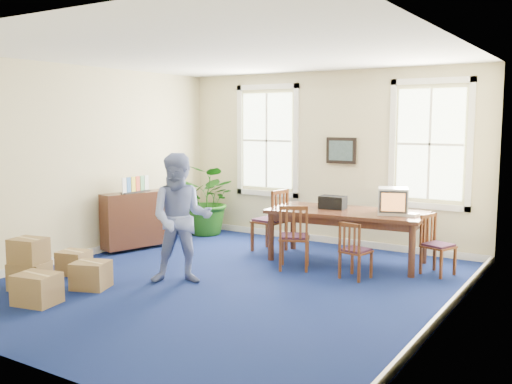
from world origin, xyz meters
The scene contains 25 objects.
floor centered at (0.00, 0.00, 0.00)m, with size 6.50×6.50×0.00m, color navy.
ceiling centered at (0.00, 0.00, 3.20)m, with size 6.50×6.50×0.00m, color white.
wall_back centered at (0.00, 3.25, 1.60)m, with size 6.50×6.50×0.00m, color beige.
wall_front centered at (0.00, -3.25, 1.60)m, with size 6.50×6.50×0.00m, color beige.
wall_left centered at (-3.00, 0.00, 1.60)m, with size 6.50×6.50×0.00m, color beige.
wall_right centered at (3.00, 0.00, 1.60)m, with size 6.50×6.50×0.00m, color beige.
baseboard_back centered at (0.00, 3.22, 0.06)m, with size 6.00×0.04×0.12m, color white.
baseboard_left centered at (-2.97, 0.00, 0.06)m, with size 0.04×6.50×0.12m, color white.
baseboard_right centered at (2.97, 0.00, 0.06)m, with size 0.04×6.50×0.12m, color white.
window_left centered at (-1.30, 3.23, 1.90)m, with size 1.40×0.12×2.20m, color white, non-canonical shape.
window_right centered at (1.90, 3.23, 1.90)m, with size 1.40×0.12×2.20m, color white, non-canonical shape.
wall_picture centered at (0.30, 3.20, 1.75)m, with size 0.58×0.06×0.48m, color black, non-canonical shape.
conference_table centered at (0.93, 2.06, 0.42)m, with size 2.49×1.13×0.85m, color #472517, non-canonical shape.
crt_tv centered at (1.66, 2.11, 1.05)m, with size 0.45×0.49×0.41m, color #B7B7BC, non-canonical shape.
game_console centered at (2.00, 2.06, 0.87)m, with size 0.14×0.18×0.05m, color white.
equipment_bag centered at (0.65, 2.11, 0.95)m, with size 0.42×0.27×0.21m, color black.
chair_near_left centered at (0.42, 1.21, 0.51)m, with size 0.46×0.46×1.02m, color brown, non-canonical shape.
chair_near_right centered at (1.44, 1.21, 0.42)m, with size 0.38×0.38×0.85m, color brown, non-canonical shape.
chair_end_left centered at (-0.54, 2.06, 0.55)m, with size 0.50×0.50×1.11m, color brown, non-canonical shape.
chair_end_right centered at (2.40, 2.06, 0.45)m, with size 0.40×0.40×0.90m, color brown, non-canonical shape.
man centered at (-0.57, -0.32, 0.92)m, with size 0.90×0.70×1.85m, color #7484BF.
credenza centered at (-2.61, 0.87, 0.48)m, with size 0.35×1.23×0.97m, color #472517.
brochure_rack centered at (-2.59, 0.87, 1.12)m, with size 0.12×0.68×0.30m, color #99999E, non-canonical shape.
potted_plant centered at (-2.33, 2.66, 0.71)m, with size 1.28×1.11×1.42m, color #164A10.
cardboard_boxes centered at (-1.96, -1.57, 0.37)m, with size 1.30×1.30×0.74m, color olive, non-canonical shape.
Camera 1 is at (4.55, -6.44, 2.30)m, focal length 40.00 mm.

